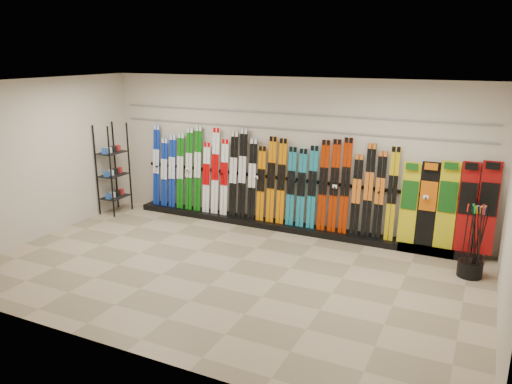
% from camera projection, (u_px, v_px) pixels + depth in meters
% --- Properties ---
extents(floor, '(8.00, 8.00, 0.00)m').
position_uv_depth(floor, '(227.00, 271.00, 8.14)').
color(floor, gray).
rests_on(floor, ground).
extents(back_wall, '(8.00, 0.00, 8.00)m').
position_uv_depth(back_wall, '(286.00, 154.00, 9.91)').
color(back_wall, beige).
rests_on(back_wall, floor).
extents(left_wall, '(0.00, 5.00, 5.00)m').
position_uv_depth(left_wall, '(39.00, 160.00, 9.39)').
color(left_wall, beige).
rests_on(left_wall, floor).
extents(ceiling, '(8.00, 8.00, 0.00)m').
position_uv_depth(ceiling, '(224.00, 84.00, 7.33)').
color(ceiling, silver).
rests_on(ceiling, back_wall).
extents(ski_rack_base, '(8.00, 0.40, 0.12)m').
position_uv_depth(ski_rack_base, '(291.00, 227.00, 10.01)').
color(ski_rack_base, black).
rests_on(ski_rack_base, floor).
extents(skis, '(5.37, 0.20, 1.84)m').
position_uv_depth(skis, '(262.00, 180.00, 10.08)').
color(skis, '#0C2997').
rests_on(skis, ski_rack_base).
extents(snowboards, '(1.59, 0.25, 1.59)m').
position_uv_depth(snowboards, '(448.00, 205.00, 8.67)').
color(snowboards, gold).
rests_on(snowboards, ski_rack_base).
extents(accessory_rack, '(0.40, 0.60, 1.98)m').
position_uv_depth(accessory_rack, '(113.00, 169.00, 10.91)').
color(accessory_rack, black).
rests_on(accessory_rack, floor).
extents(pole_bin, '(0.39, 0.39, 0.25)m').
position_uv_depth(pole_bin, '(470.00, 269.00, 7.94)').
color(pole_bin, black).
rests_on(pole_bin, floor).
extents(ski_poles, '(0.33, 0.25, 1.18)m').
position_uv_depth(ski_poles, '(475.00, 242.00, 7.75)').
color(ski_poles, black).
rests_on(ski_poles, pole_bin).
extents(slatwall_rail_0, '(7.60, 0.02, 0.03)m').
position_uv_depth(slatwall_rail_0, '(286.00, 129.00, 9.76)').
color(slatwall_rail_0, gray).
rests_on(slatwall_rail_0, back_wall).
extents(slatwall_rail_1, '(7.60, 0.02, 0.03)m').
position_uv_depth(slatwall_rail_1, '(286.00, 114.00, 9.67)').
color(slatwall_rail_1, gray).
rests_on(slatwall_rail_1, back_wall).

